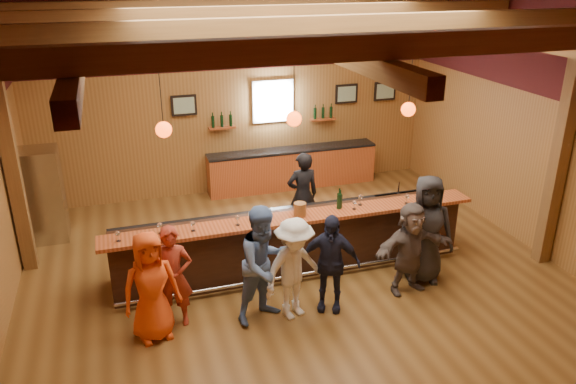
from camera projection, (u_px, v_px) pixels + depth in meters
name	position (u px, v px, depth m)	size (l,w,h in m)	color
room	(293.00, 85.00, 8.59)	(9.04, 9.00, 4.52)	brown
bar_counter	(292.00, 239.00, 9.70)	(6.30, 1.07, 1.11)	black
back_bar_cabinet	(292.00, 168.00, 13.19)	(4.00, 0.52, 0.95)	#953D1B
window	(273.00, 101.00, 12.68)	(0.95, 0.09, 0.95)	silver
framed_pictures	(309.00, 96.00, 12.90)	(5.35, 0.05, 0.45)	black
wine_shelves	(274.00, 120.00, 12.79)	(3.00, 0.18, 0.30)	#953D1B
pendant_lights	(294.00, 118.00, 8.73)	(4.24, 0.24, 1.37)	black
stainless_fridge	(44.00, 195.00, 10.56)	(0.70, 0.70, 1.80)	silver
customer_orange	(151.00, 287.00, 7.73)	(0.80, 0.52, 1.63)	#E94A15
customer_redvest	(173.00, 277.00, 8.04)	(0.57, 0.37, 1.56)	maroon
customer_denim	(264.00, 264.00, 8.13)	(0.88, 0.69, 1.81)	#5675AC
customer_white	(294.00, 269.00, 8.21)	(1.03, 0.59, 1.60)	white
customer_navy	(330.00, 263.00, 8.41)	(0.92, 0.38, 1.57)	#1C2039
customer_brown	(410.00, 248.00, 8.88)	(1.42, 0.45, 1.53)	#5B4E49
customer_dark	(426.00, 229.00, 9.15)	(0.90, 0.59, 1.85)	black
bartender	(303.00, 195.00, 10.69)	(0.62, 0.41, 1.70)	black
ice_bucket	(300.00, 209.00, 9.16)	(0.20, 0.20, 0.22)	brown
bottle_a	(340.00, 201.00, 9.45)	(0.07, 0.07, 0.32)	black
bottle_b	(339.00, 201.00, 9.42)	(0.08, 0.08, 0.36)	black
glass_a	(118.00, 234.00, 8.31)	(0.07, 0.07, 0.17)	silver
glass_b	(160.00, 226.00, 8.55)	(0.08, 0.08, 0.18)	silver
glass_c	(193.00, 224.00, 8.63)	(0.07, 0.07, 0.16)	silver
glass_d	(237.00, 218.00, 8.82)	(0.08, 0.08, 0.17)	silver
glass_e	(262.00, 212.00, 8.98)	(0.09, 0.09, 0.20)	silver
glass_f	(354.00, 203.00, 9.40)	(0.07, 0.07, 0.16)	silver
glass_g	(360.00, 198.00, 9.56)	(0.08, 0.08, 0.19)	silver
glass_h	(407.00, 197.00, 9.61)	(0.08, 0.08, 0.18)	silver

